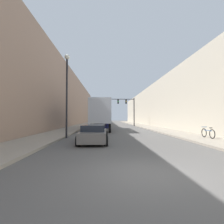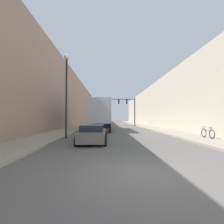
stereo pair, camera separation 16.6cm
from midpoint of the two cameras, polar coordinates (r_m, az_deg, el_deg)
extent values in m
plane|color=#565451|center=(5.80, 10.89, -19.42)|extent=(200.00, 200.00, 0.00)
cube|color=gray|center=(36.24, 10.68, -4.46)|extent=(3.24, 80.00, 0.15)
cube|color=gray|center=(35.82, -9.87, -4.50)|extent=(3.24, 80.00, 0.15)
cube|color=#BCB29E|center=(37.53, 17.56, 2.10)|extent=(6.00, 80.00, 8.55)
cube|color=#997A66|center=(36.95, -16.94, 4.21)|extent=(6.00, 80.00, 11.19)
cube|color=#B2B7C1|center=(23.87, -3.32, 0.05)|extent=(2.55, 9.70, 2.88)
cube|color=black|center=(23.87, -3.33, -3.76)|extent=(1.28, 9.70, 0.24)
cube|color=navy|center=(30.00, -2.94, -2.69)|extent=(2.55, 2.58, 2.61)
cylinder|color=black|center=(20.32, -6.87, -5.36)|extent=(0.25, 1.00, 1.00)
cylinder|color=black|center=(20.23, -0.47, -5.39)|extent=(0.25, 1.00, 1.00)
cylinder|color=black|center=(21.52, -6.56, -5.17)|extent=(0.25, 1.00, 1.00)
cylinder|color=black|center=(21.43, -0.53, -5.19)|extent=(0.25, 1.00, 1.00)
cylinder|color=black|center=(30.07, -5.09, -4.22)|extent=(0.25, 1.00, 1.00)
cylinder|color=black|center=(30.01, -0.78, -4.23)|extent=(0.25, 1.00, 1.00)
cube|color=slate|center=(12.65, -5.79, -7.49)|extent=(1.71, 4.77, 0.66)
cube|color=#1E232D|center=(12.37, -5.86, -5.12)|extent=(1.51, 2.62, 0.41)
cylinder|color=black|center=(14.43, -8.70, -7.52)|extent=(0.25, 0.64, 0.64)
cylinder|color=black|center=(14.31, -1.82, -7.59)|extent=(0.25, 0.64, 0.64)
cylinder|color=black|center=(11.01, -11.01, -9.28)|extent=(0.25, 0.64, 0.64)
cylinder|color=black|center=(10.86, -1.95, -9.42)|extent=(0.25, 0.64, 0.64)
cylinder|color=black|center=(37.16, 7.57, 0.06)|extent=(0.20, 0.20, 5.94)
cube|color=black|center=(37.04, 3.66, 4.20)|extent=(5.07, 0.12, 0.12)
cube|color=black|center=(37.07, 4.97, 3.40)|extent=(0.30, 0.24, 0.90)
sphere|color=gold|center=(36.93, 4.99, 3.42)|extent=(0.18, 0.18, 0.18)
cube|color=black|center=(36.92, 2.35, 3.42)|extent=(0.30, 0.24, 0.90)
sphere|color=green|center=(36.78, 2.37, 3.44)|extent=(0.18, 0.18, 0.18)
cylinder|color=black|center=(15.53, -14.39, 4.40)|extent=(0.16, 0.16, 6.85)
sphere|color=silver|center=(16.30, -14.28, 16.99)|extent=(0.44, 0.44, 0.44)
torus|color=black|center=(15.29, 30.11, -6.26)|extent=(0.06, 0.72, 0.72)
torus|color=black|center=(16.24, 28.06, -6.01)|extent=(0.06, 0.72, 0.72)
cube|color=#1E4C8C|center=(15.75, 29.04, -5.29)|extent=(0.04, 1.11, 0.04)
cube|color=black|center=(15.39, 29.79, -4.55)|extent=(0.12, 0.20, 0.06)
cube|color=#1E4C8C|center=(16.17, 28.12, -4.32)|extent=(0.44, 0.04, 0.04)
camera|label=1|loc=(0.08, -89.76, -0.01)|focal=28.00mm
camera|label=2|loc=(0.08, 90.24, 0.01)|focal=28.00mm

